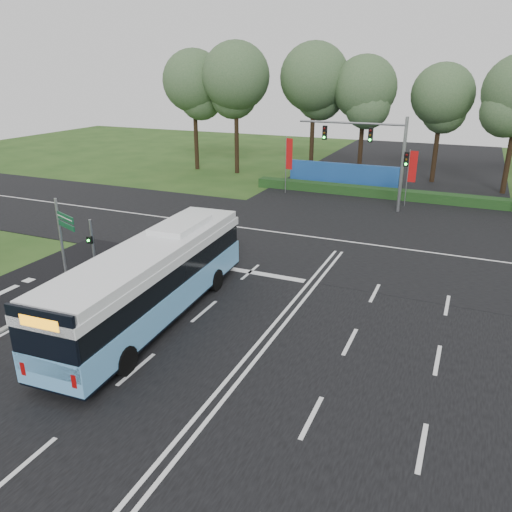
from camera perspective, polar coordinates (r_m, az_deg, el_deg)
The scene contains 13 objects.
ground at distance 21.24m, azimuth 1.93°, elevation -8.06°, with size 120.00×120.00×0.00m, color #244617.
road_main at distance 21.23m, azimuth 1.93°, elevation -8.01°, with size 20.00×120.00×0.04m, color black.
road_cross at distance 31.79m, azimuth 10.01°, elevation 1.66°, with size 120.00×14.00×0.05m, color black.
kerb_strip at distance 24.39m, azimuth -23.69°, elevation -5.79°, with size 0.25×18.00×0.12m, color gray.
city_bus at distance 21.50m, azimuth -11.75°, elevation -2.70°, with size 3.37×12.82×3.64m.
pedestrian_signal at distance 26.40m, azimuth -18.18°, elevation 0.93°, with size 0.27×0.41×3.21m.
street_sign at distance 25.68m, azimuth -21.16°, elevation 2.40°, with size 1.62×0.73×4.44m.
banner_flag_left at distance 43.10m, azimuth 3.71°, elevation 11.18°, with size 0.69×0.28×4.85m.
banner_flag_mid at distance 40.56m, azimuth 17.32°, elevation 9.37°, with size 0.66×0.07×4.46m.
traffic_light_gantry at distance 38.81m, azimuth 13.90°, elevation 11.86°, with size 8.41×0.28×7.00m.
hedge at distance 43.51m, azimuth 14.12°, elevation 7.00°, with size 22.00×1.20×0.80m, color #143815.
blue_hoarding at distance 46.54m, azimuth 9.86°, elevation 9.06°, with size 10.00×0.30×2.20m, color #1C4C99.
eucalyptus_row at distance 48.49m, azimuth 18.41°, elevation 17.99°, with size 53.69×9.68×12.83m.
Camera 1 is at (6.82, -17.34, 10.19)m, focal length 35.00 mm.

